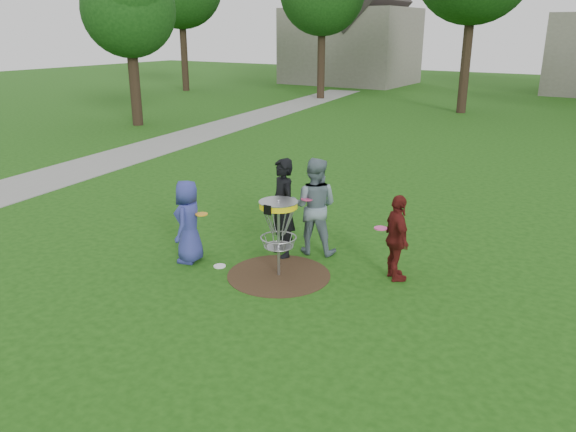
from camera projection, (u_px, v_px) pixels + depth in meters
The scene contains 10 objects.
ground at pixel (279, 275), 9.76m from camera, with size 100.00×100.00×0.00m, color #19470F.
dirt_patch at pixel (279, 275), 9.76m from camera, with size 1.80×1.80×0.01m, color #47331E.
concrete_path at pixel (174, 141), 21.24m from camera, with size 2.20×40.00×0.02m, color #9E9E99.
player_blue at pixel (188, 221), 10.13m from camera, with size 0.75×0.49×1.53m, color #32398B.
player_black at pixel (282, 208), 10.34m from camera, with size 0.68×0.45×1.86m, color black.
player_grey at pixel (314, 206), 10.49m from camera, with size 0.89×0.70×1.84m, color slate.
player_maroon at pixel (397, 238), 9.38m from camera, with size 0.88×0.36×1.49m, color #5E1815.
disc_on_grass at pixel (220, 266), 10.11m from camera, with size 0.22×0.22×0.02m, color white.
disc_golf_basket at pixel (278, 220), 9.44m from camera, with size 0.66×0.67×1.38m.
held_discs at pixel (291, 210), 9.88m from camera, with size 3.19×1.47×0.24m.
Camera 1 is at (4.91, -7.46, 4.08)m, focal length 35.00 mm.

